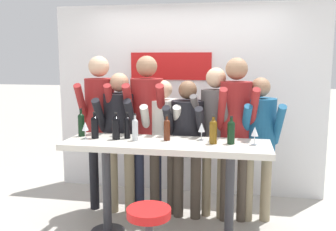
{
  "coord_description": "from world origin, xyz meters",
  "views": [
    {
      "loc": [
        0.69,
        -3.54,
        1.83
      ],
      "look_at": [
        0.0,
        0.09,
        1.26
      ],
      "focal_mm": 40.0,
      "sensor_mm": 36.0,
      "label": 1
    }
  ],
  "objects_px": {
    "person_center": "(163,133)",
    "person_rightmost": "(259,134)",
    "person_right": "(215,125)",
    "wine_bottle_2": "(167,129)",
    "wine_bottle_1": "(95,126)",
    "wine_bottle_0": "(127,126)",
    "person_far_left": "(100,115)",
    "person_far_right": "(235,121)",
    "wine_bottle_4": "(135,128)",
    "wine_bottle_3": "(213,131)",
    "wine_glass_1": "(202,128)",
    "person_center_right": "(187,135)",
    "wine_bottle_7": "(116,127)",
    "wine_glass_0": "(85,127)",
    "wine_bottle_5": "(231,131)",
    "tasting_table": "(166,158)",
    "wine_glass_2": "(255,132)",
    "person_center_left": "(147,117)",
    "person_left": "(120,128)",
    "wine_bottle_6": "(81,124)"
  },
  "relations": [
    {
      "from": "person_far_right",
      "to": "wine_bottle_4",
      "type": "height_order",
      "value": "person_far_right"
    },
    {
      "from": "wine_glass_1",
      "to": "wine_bottle_4",
      "type": "bearing_deg",
      "value": -167.66
    },
    {
      "from": "wine_bottle_4",
      "to": "wine_bottle_5",
      "type": "xyz_separation_m",
      "value": [
        0.95,
        0.04,
        0.0
      ]
    },
    {
      "from": "wine_bottle_2",
      "to": "wine_bottle_5",
      "type": "relative_size",
      "value": 0.95
    },
    {
      "from": "person_center",
      "to": "wine_bottle_6",
      "type": "xyz_separation_m",
      "value": [
        -0.78,
        -0.51,
        0.18
      ]
    },
    {
      "from": "wine_bottle_1",
      "to": "wine_glass_1",
      "type": "height_order",
      "value": "wine_bottle_1"
    },
    {
      "from": "wine_bottle_4",
      "to": "wine_bottle_5",
      "type": "distance_m",
      "value": 0.95
    },
    {
      "from": "wine_bottle_0",
      "to": "person_far_left",
      "type": "bearing_deg",
      "value": 134.23
    },
    {
      "from": "person_far_left",
      "to": "wine_bottle_1",
      "type": "height_order",
      "value": "person_far_left"
    },
    {
      "from": "person_center_left",
      "to": "wine_bottle_2",
      "type": "height_order",
      "value": "person_center_left"
    },
    {
      "from": "wine_bottle_0",
      "to": "wine_bottle_3",
      "type": "xyz_separation_m",
      "value": [
        0.89,
        -0.08,
        0.0
      ]
    },
    {
      "from": "person_rightmost",
      "to": "person_center",
      "type": "bearing_deg",
      "value": 171.59
    },
    {
      "from": "wine_bottle_5",
      "to": "wine_glass_1",
      "type": "relative_size",
      "value": 1.54
    },
    {
      "from": "person_left",
      "to": "wine_glass_1",
      "type": "xyz_separation_m",
      "value": [
        0.98,
        -0.39,
        0.11
      ]
    },
    {
      "from": "wine_bottle_0",
      "to": "wine_bottle_2",
      "type": "xyz_separation_m",
      "value": [
        0.42,
        -0.02,
        -0.01
      ]
    },
    {
      "from": "wine_bottle_6",
      "to": "wine_bottle_7",
      "type": "bearing_deg",
      "value": -11.17
    },
    {
      "from": "wine_glass_2",
      "to": "person_center_right",
      "type": "bearing_deg",
      "value": 144.87
    },
    {
      "from": "person_right",
      "to": "wine_bottle_2",
      "type": "xyz_separation_m",
      "value": [
        -0.44,
        -0.54,
        0.05
      ]
    },
    {
      "from": "person_rightmost",
      "to": "person_center_right",
      "type": "bearing_deg",
      "value": 177.19
    },
    {
      "from": "tasting_table",
      "to": "wine_bottle_3",
      "type": "relative_size",
      "value": 7.33
    },
    {
      "from": "person_left",
      "to": "wine_bottle_7",
      "type": "bearing_deg",
      "value": -76.96
    },
    {
      "from": "wine_bottle_0",
      "to": "wine_bottle_2",
      "type": "relative_size",
      "value": 1.06
    },
    {
      "from": "wine_bottle_3",
      "to": "wine_glass_2",
      "type": "distance_m",
      "value": 0.39
    },
    {
      "from": "person_far_left",
      "to": "person_left",
      "type": "distance_m",
      "value": 0.3
    },
    {
      "from": "person_center",
      "to": "person_rightmost",
      "type": "relative_size",
      "value": 0.97
    },
    {
      "from": "wine_bottle_7",
      "to": "wine_glass_0",
      "type": "xyz_separation_m",
      "value": [
        -0.32,
        -0.04,
        -0.01
      ]
    },
    {
      "from": "wine_bottle_3",
      "to": "wine_bottle_7",
      "type": "height_order",
      "value": "same"
    },
    {
      "from": "wine_bottle_5",
      "to": "wine_glass_2",
      "type": "height_order",
      "value": "wine_bottle_5"
    },
    {
      "from": "person_far_left",
      "to": "wine_bottle_0",
      "type": "height_order",
      "value": "person_far_left"
    },
    {
      "from": "person_right",
      "to": "wine_glass_2",
      "type": "distance_m",
      "value": 0.72
    },
    {
      "from": "wine_glass_0",
      "to": "person_far_left",
      "type": "bearing_deg",
      "value": 96.89
    },
    {
      "from": "person_center_right",
      "to": "wine_bottle_7",
      "type": "height_order",
      "value": "person_center_right"
    },
    {
      "from": "person_center_right",
      "to": "wine_bottle_2",
      "type": "relative_size",
      "value": 6.12
    },
    {
      "from": "person_center_right",
      "to": "wine_bottle_3",
      "type": "relative_size",
      "value": 5.7
    },
    {
      "from": "tasting_table",
      "to": "person_rightmost",
      "type": "bearing_deg",
      "value": 33.1
    },
    {
      "from": "person_rightmost",
      "to": "wine_glass_0",
      "type": "height_order",
      "value": "person_rightmost"
    },
    {
      "from": "tasting_table",
      "to": "person_far_left",
      "type": "xyz_separation_m",
      "value": [
        -0.91,
        0.59,
        0.32
      ]
    },
    {
      "from": "wine_bottle_1",
      "to": "person_center",
      "type": "bearing_deg",
      "value": 44.41
    },
    {
      "from": "person_center",
      "to": "wine_glass_0",
      "type": "relative_size",
      "value": 8.94
    },
    {
      "from": "person_far_right",
      "to": "wine_glass_0",
      "type": "distance_m",
      "value": 1.6
    },
    {
      "from": "person_center",
      "to": "wine_bottle_3",
      "type": "distance_m",
      "value": 0.88
    },
    {
      "from": "person_center_right",
      "to": "wine_bottle_4",
      "type": "bearing_deg",
      "value": -127.16
    },
    {
      "from": "wine_bottle_0",
      "to": "wine_glass_1",
      "type": "bearing_deg",
      "value": 4.07
    },
    {
      "from": "person_far_right",
      "to": "person_center",
      "type": "bearing_deg",
      "value": 167.94
    },
    {
      "from": "person_center_left",
      "to": "wine_bottle_2",
      "type": "bearing_deg",
      "value": -64.41
    },
    {
      "from": "wine_bottle_2",
      "to": "wine_bottle_3",
      "type": "bearing_deg",
      "value": -7.57
    },
    {
      "from": "wine_bottle_3",
      "to": "wine_bottle_5",
      "type": "xyz_separation_m",
      "value": [
        0.17,
        0.03,
        -0.0
      ]
    },
    {
      "from": "person_center",
      "to": "person_far_left",
      "type": "bearing_deg",
      "value": 177.54
    },
    {
      "from": "person_center",
      "to": "wine_bottle_1",
      "type": "distance_m",
      "value": 0.86
    },
    {
      "from": "wine_bottle_6",
      "to": "wine_glass_1",
      "type": "relative_size",
      "value": 1.68
    }
  ]
}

